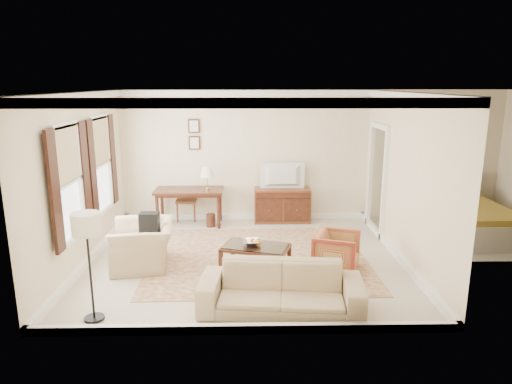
{
  "coord_description": "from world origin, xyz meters",
  "views": [
    {
      "loc": [
        0.05,
        -7.59,
        3.06
      ],
      "look_at": [
        0.2,
        0.3,
        1.15
      ],
      "focal_mm": 32.0,
      "sensor_mm": 36.0,
      "label": 1
    }
  ],
  "objects_px": {
    "writing_desk": "(189,194)",
    "sideboard": "(282,205)",
    "club_armchair": "(143,238)",
    "coffee_table": "(256,251)",
    "tv": "(283,168)",
    "sofa": "(281,281)",
    "striped_armchair": "(337,250)"
  },
  "relations": [
    {
      "from": "tv",
      "to": "sofa",
      "type": "xyz_separation_m",
      "value": [
        -0.33,
        -4.1,
        -0.8
      ]
    },
    {
      "from": "writing_desk",
      "to": "coffee_table",
      "type": "bearing_deg",
      "value": -61.55
    },
    {
      "from": "coffee_table",
      "to": "striped_armchair",
      "type": "distance_m",
      "value": 1.34
    },
    {
      "from": "tv",
      "to": "striped_armchair",
      "type": "distance_m",
      "value": 2.95
    },
    {
      "from": "club_armchair",
      "to": "writing_desk",
      "type": "bearing_deg",
      "value": 159.4
    },
    {
      "from": "writing_desk",
      "to": "sideboard",
      "type": "distance_m",
      "value": 2.07
    },
    {
      "from": "writing_desk",
      "to": "striped_armchair",
      "type": "distance_m",
      "value": 3.76
    },
    {
      "from": "sofa",
      "to": "striped_armchair",
      "type": "bearing_deg",
      "value": 59.01
    },
    {
      "from": "sofa",
      "to": "tv",
      "type": "bearing_deg",
      "value": 91.11
    },
    {
      "from": "club_armchair",
      "to": "striped_armchair",
      "type": "bearing_deg",
      "value": 77.48
    },
    {
      "from": "writing_desk",
      "to": "striped_armchair",
      "type": "bearing_deg",
      "value": -42.95
    },
    {
      "from": "coffee_table",
      "to": "striped_armchair",
      "type": "height_order",
      "value": "striped_armchair"
    },
    {
      "from": "tv",
      "to": "club_armchair",
      "type": "bearing_deg",
      "value": 44.11
    },
    {
      "from": "writing_desk",
      "to": "striped_armchair",
      "type": "relative_size",
      "value": 2.03
    },
    {
      "from": "club_armchair",
      "to": "sofa",
      "type": "xyz_separation_m",
      "value": [
        2.23,
        -1.63,
        -0.07
      ]
    },
    {
      "from": "sideboard",
      "to": "tv",
      "type": "bearing_deg",
      "value": -90.0
    },
    {
      "from": "club_armchair",
      "to": "sideboard",
      "type": "bearing_deg",
      "value": 126.27
    },
    {
      "from": "club_armchair",
      "to": "coffee_table",
      "type": "bearing_deg",
      "value": 73.57
    },
    {
      "from": "tv",
      "to": "striped_armchair",
      "type": "bearing_deg",
      "value": 104.33
    },
    {
      "from": "writing_desk",
      "to": "sofa",
      "type": "xyz_separation_m",
      "value": [
        1.72,
        -3.92,
        -0.26
      ]
    },
    {
      "from": "striped_armchair",
      "to": "club_armchair",
      "type": "height_order",
      "value": "club_armchair"
    },
    {
      "from": "writing_desk",
      "to": "coffee_table",
      "type": "height_order",
      "value": "writing_desk"
    },
    {
      "from": "sofa",
      "to": "coffee_table",
      "type": "bearing_deg",
      "value": 109.0
    },
    {
      "from": "sideboard",
      "to": "club_armchair",
      "type": "xyz_separation_m",
      "value": [
        -2.55,
        -2.49,
        0.12
      ]
    },
    {
      "from": "writing_desk",
      "to": "sideboard",
      "type": "bearing_deg",
      "value": 5.53
    },
    {
      "from": "writing_desk",
      "to": "coffee_table",
      "type": "xyz_separation_m",
      "value": [
        1.4,
        -2.58,
        -0.34
      ]
    },
    {
      "from": "striped_armchair",
      "to": "coffee_table",
      "type": "bearing_deg",
      "value": 111.07
    },
    {
      "from": "club_armchair",
      "to": "sofa",
      "type": "relative_size",
      "value": 0.52
    },
    {
      "from": "sideboard",
      "to": "sofa",
      "type": "distance_m",
      "value": 4.13
    },
    {
      "from": "striped_armchair",
      "to": "sofa",
      "type": "height_order",
      "value": "sofa"
    },
    {
      "from": "sideboard",
      "to": "sofa",
      "type": "relative_size",
      "value": 0.56
    },
    {
      "from": "club_armchair",
      "to": "sofa",
      "type": "height_order",
      "value": "club_armchair"
    }
  ]
}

